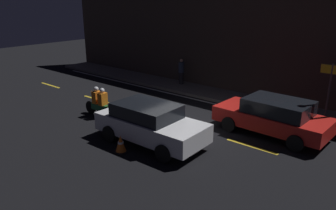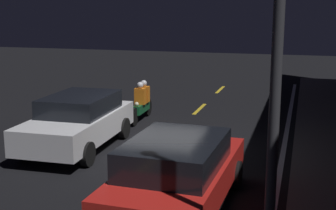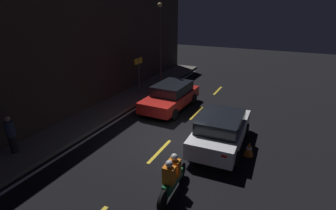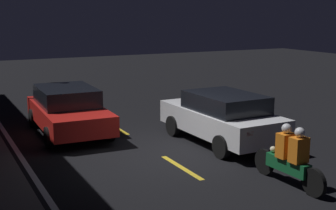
# 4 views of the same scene
# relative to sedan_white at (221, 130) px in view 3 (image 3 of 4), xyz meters

# --- Properties ---
(ground_plane) EXTENTS (56.00, 56.00, 0.00)m
(ground_plane) POSITION_rel_sedan_white_xyz_m (-0.44, 2.12, -0.79)
(ground_plane) COLOR black
(raised_curb) EXTENTS (28.00, 2.03, 0.15)m
(raised_curb) POSITION_rel_sedan_white_xyz_m (-0.44, 6.78, -0.71)
(raised_curb) COLOR #605B56
(raised_curb) RESTS_ON ground
(building_front) EXTENTS (28.00, 0.30, 6.49)m
(building_front) POSITION_rel_sedan_white_xyz_m (-0.44, 7.94, 2.46)
(building_front) COLOR #382D28
(building_front) RESTS_ON ground
(lane_dash_c) EXTENTS (2.00, 0.14, 0.01)m
(lane_dash_c) POSITION_rel_sedan_white_xyz_m (-1.44, 2.12, -0.78)
(lane_dash_c) COLOR gold
(lane_dash_c) RESTS_ON ground
(lane_dash_d) EXTENTS (2.00, 0.14, 0.01)m
(lane_dash_d) POSITION_rel_sedan_white_xyz_m (3.06, 2.12, -0.78)
(lane_dash_d) COLOR gold
(lane_dash_d) RESTS_ON ground
(lane_dash_e) EXTENTS (2.00, 0.14, 0.01)m
(lane_dash_e) POSITION_rel_sedan_white_xyz_m (7.56, 2.12, -0.78)
(lane_dash_e) COLOR gold
(lane_dash_e) RESTS_ON ground
(lane_solid_kerb) EXTENTS (25.20, 0.14, 0.01)m
(lane_solid_kerb) POSITION_rel_sedan_white_xyz_m (-0.44, 5.51, -0.78)
(lane_solid_kerb) COLOR silver
(lane_solid_kerb) RESTS_ON ground
(sedan_white) EXTENTS (4.25, 2.02, 1.48)m
(sedan_white) POSITION_rel_sedan_white_xyz_m (0.00, 0.00, 0.00)
(sedan_white) COLOR silver
(sedan_white) RESTS_ON ground
(taxi_red) EXTENTS (4.42, 2.08, 1.45)m
(taxi_red) POSITION_rel_sedan_white_xyz_m (3.12, 3.70, -0.02)
(taxi_red) COLOR red
(taxi_red) RESTS_ON ground
(motorcycle) EXTENTS (2.17, 0.38, 1.38)m
(motorcycle) POSITION_rel_sedan_white_xyz_m (-3.60, 0.59, -0.14)
(motorcycle) COLOR black
(motorcycle) RESTS_ON ground
(traffic_cone_near) EXTENTS (0.48, 0.48, 0.62)m
(traffic_cone_near) POSITION_rel_sedan_white_xyz_m (-0.25, -1.23, -0.49)
(traffic_cone_near) COLOR black
(traffic_cone_near) RESTS_ON ground
(pedestrian) EXTENTS (0.34, 0.34, 1.53)m
(pedestrian) POSITION_rel_sedan_white_xyz_m (-4.16, 7.19, 0.14)
(pedestrian) COLOR black
(pedestrian) RESTS_ON raised_curb
(shop_sign) EXTENTS (0.90, 0.08, 2.40)m
(shop_sign) POSITION_rel_sedan_white_xyz_m (4.31, 6.53, 1.05)
(shop_sign) COLOR #4C4C51
(shop_sign) RESTS_ON raised_curb
(street_lamp) EXTENTS (0.28, 0.28, 5.76)m
(street_lamp) POSITION_rel_sedan_white_xyz_m (5.58, 5.61, 2.45)
(street_lamp) COLOR #333338
(street_lamp) RESTS_ON ground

